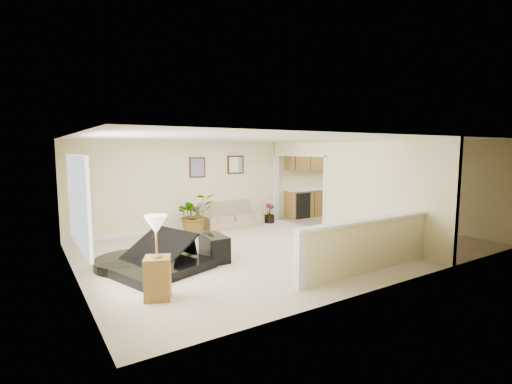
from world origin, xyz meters
TOP-DOWN VIEW (x-y plane):
  - floor at (0.00, 0.00)m, footprint 9.00×9.00m
  - back_wall at (0.00, 3.00)m, footprint 9.00×0.04m
  - front_wall at (0.00, -3.00)m, footprint 9.00×0.04m
  - left_wall at (-4.50, 0.00)m, footprint 0.04×6.00m
  - right_wall at (4.50, 0.00)m, footprint 0.04×6.00m
  - ceiling at (0.00, 0.00)m, footprint 9.00×6.00m
  - kitchen_vinyl at (3.15, 0.00)m, footprint 2.70×6.00m
  - interior_partition at (1.80, 0.25)m, footprint 0.18×5.99m
  - pony_half_wall at (0.08, -2.30)m, footprint 3.42×0.22m
  - left_window at (-4.49, -0.50)m, footprint 0.05×2.15m
  - wall_art_left at (-0.95, 2.97)m, footprint 0.48×0.04m
  - wall_mirror at (0.30, 2.97)m, footprint 0.55×0.04m
  - kitchen_cabinets at (3.19, 2.73)m, footprint 2.36×0.65m
  - piano at (-3.17, -0.02)m, footprint 2.29×2.27m
  - piano_bench at (-1.97, -0.14)m, footprint 0.44×0.81m
  - loveseat at (-0.13, 2.67)m, footprint 1.66×0.94m
  - accent_table at (-1.34, 2.57)m, footprint 0.47×0.47m
  - palm_plant at (-1.39, 2.21)m, footprint 1.08×0.96m
  - small_plant at (1.22, 2.49)m, footprint 0.35×0.35m
  - lamp_stand at (-3.57, -1.46)m, footprint 0.50×0.50m

SIDE VIEW (x-z plane):
  - floor at x=0.00m, z-range 0.00..0.00m
  - kitchen_vinyl at x=3.15m, z-range 0.00..0.01m
  - small_plant at x=1.22m, z-range -0.05..0.55m
  - piano_bench at x=-1.97m, z-range 0.00..0.52m
  - loveseat at x=-0.13m, z-range -0.11..0.84m
  - accent_table at x=-1.34m, z-range 0.10..0.77m
  - pony_half_wall at x=0.08m, z-range 0.02..1.02m
  - palm_plant at x=-1.39m, z-range -0.01..1.10m
  - lamp_stand at x=-3.57m, z-range -0.10..1.19m
  - piano at x=-3.17m, z-range -0.13..1.44m
  - kitchen_cabinets at x=3.19m, z-range -0.29..2.03m
  - interior_partition at x=1.80m, z-range -0.03..2.47m
  - back_wall at x=0.00m, z-range 0.00..2.50m
  - front_wall at x=0.00m, z-range 0.00..2.50m
  - left_wall at x=-4.50m, z-range 0.00..2.50m
  - right_wall at x=4.50m, z-range 0.00..2.50m
  - left_window at x=-4.49m, z-range 0.73..2.17m
  - wall_art_left at x=-0.95m, z-range 1.46..2.04m
  - wall_mirror at x=0.30m, z-range 1.52..2.08m
  - ceiling at x=0.00m, z-range 2.48..2.52m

